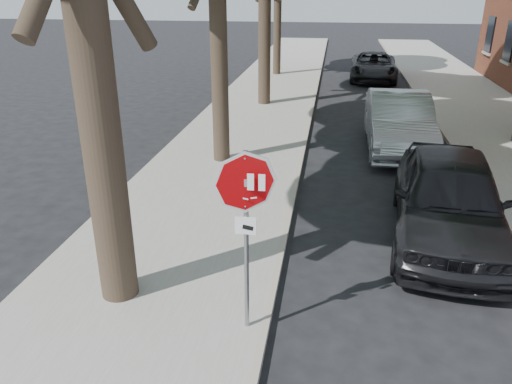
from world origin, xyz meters
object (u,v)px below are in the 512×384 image
stop_sign (246,209)px  car_d (374,66)px  car_a (449,198)px  car_b (399,122)px

stop_sign → car_d: size_ratio=0.54×
stop_sign → car_a: stop_sign is taller
car_a → car_d: size_ratio=1.01×
car_b → car_a: bearing=-86.6°
stop_sign → car_b: (2.98, 9.10, -1.13)m
car_a → stop_sign: bearing=-127.2°
stop_sign → car_a: (3.30, 3.44, -1.11)m
stop_sign → car_a: 4.90m
car_a → car_b: bearing=99.8°
stop_sign → car_b: bearing=71.9°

